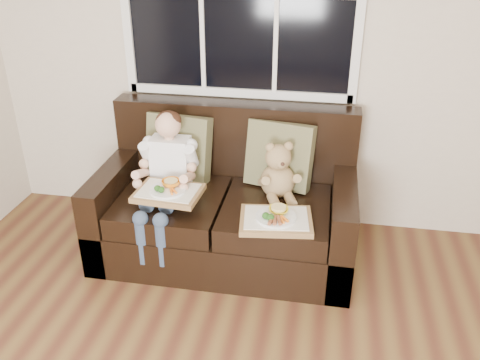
% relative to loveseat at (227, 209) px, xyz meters
% --- Properties ---
extents(room_walls, '(4.52, 5.02, 2.71)m').
position_rel_loveseat_xyz_m(room_walls, '(0.44, -2.02, 1.28)').
color(room_walls, beige).
rests_on(room_walls, ground).
extents(loveseat, '(1.70, 0.92, 0.96)m').
position_rel_loveseat_xyz_m(loveseat, '(0.00, 0.00, 0.00)').
color(loveseat, black).
rests_on(loveseat, ground).
extents(pillow_left, '(0.48, 0.28, 0.46)m').
position_rel_loveseat_xyz_m(pillow_left, '(-0.37, 0.15, 0.37)').
color(pillow_left, '#6C6842').
rests_on(pillow_left, loveseat).
extents(pillow_right, '(0.48, 0.30, 0.46)m').
position_rel_loveseat_xyz_m(pillow_right, '(0.33, 0.15, 0.36)').
color(pillow_right, '#6C6842').
rests_on(pillow_right, loveseat).
extents(child, '(0.37, 0.59, 0.84)m').
position_rel_loveseat_xyz_m(child, '(-0.37, -0.12, 0.33)').
color(child, white).
rests_on(child, loveseat).
extents(teddy_bear, '(0.28, 0.33, 0.40)m').
position_rel_loveseat_xyz_m(teddy_bear, '(0.34, -0.01, 0.30)').
color(teddy_bear, '#9A7751').
rests_on(teddy_bear, loveseat).
extents(tray_left, '(0.42, 0.33, 0.09)m').
position_rel_loveseat_xyz_m(tray_left, '(-0.31, -0.30, 0.27)').
color(tray_left, olive).
rests_on(tray_left, child).
extents(tray_right, '(0.47, 0.38, 0.10)m').
position_rel_loveseat_xyz_m(tray_right, '(0.37, -0.35, 0.17)').
color(tray_right, olive).
rests_on(tray_right, loveseat).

